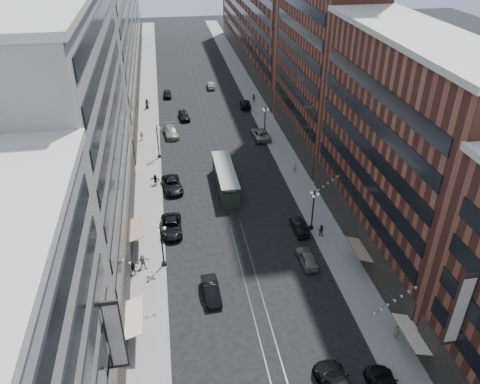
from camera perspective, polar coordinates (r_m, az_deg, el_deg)
ground at (r=81.62m, az=-3.37°, el=6.24°), size 220.00×220.00×0.00m
sidewalk_west at (r=90.47m, az=-11.13°, el=8.34°), size 4.00×180.00×0.15m
sidewalk_east at (r=92.27m, az=2.79°, el=9.36°), size 4.00×180.00×0.15m
rail_west at (r=90.68m, az=-4.55°, el=8.85°), size 0.12×180.00×0.02m
rail_east at (r=90.79m, az=-3.67°, el=8.92°), size 0.12×180.00×0.02m
building_west_mid at (r=51.78m, az=-19.37°, el=6.12°), size 8.00×36.00×28.00m
building_west_far at (r=112.07m, az=-15.06°, el=19.27°), size 8.00×90.00×26.00m
building_east_mid at (r=53.26m, az=19.00°, el=4.49°), size 8.00×30.00×24.00m
building_east_tower at (r=74.99m, az=10.38°, el=20.47°), size 8.00×26.00×42.00m
building_east_far at (r=123.15m, az=2.27°, el=20.77°), size 8.00×72.00×24.00m
lamppost_sw_far at (r=52.15m, az=-9.50°, el=-6.26°), size 1.03×1.14×5.52m
lamppost_sw_mid at (r=75.46m, az=-9.99°, el=6.21°), size 1.03×1.14×5.52m
lamppost_se_far at (r=57.83m, az=8.89°, el=-2.04°), size 1.03×1.14×5.52m
lamppost_se_mid at (r=81.73m, az=3.05°, el=8.66°), size 1.03×1.14×5.52m
streetcar at (r=66.61m, az=-1.80°, el=1.55°), size 2.55×11.53×3.19m
car_2 at (r=58.72m, az=-8.35°, el=-4.18°), size 2.59×5.51×1.52m
car_4 at (r=53.85m, az=8.17°, el=-7.94°), size 1.85×4.35×1.47m
car_5 at (r=49.41m, az=-3.54°, el=-11.89°), size 1.84×4.64×1.50m
pedestrian_2 at (r=52.76m, az=-12.82°, el=-9.11°), size 0.90×0.62×1.69m
pedestrian_4 at (r=47.49m, az=18.53°, el=-15.84°), size 0.63×1.01×1.60m
car_7 at (r=67.39m, az=-8.26°, el=0.89°), size 3.20×5.78×1.53m
car_8 at (r=84.00m, az=-8.42°, el=7.31°), size 2.81×5.81×1.63m
car_9 at (r=102.72m, az=-8.87°, el=11.73°), size 1.72×4.12×1.39m
car_10 at (r=58.67m, az=7.24°, el=-4.18°), size 1.58×4.29×1.40m
car_11 at (r=82.22m, az=2.50°, el=7.08°), size 2.94×5.92×1.61m
car_12 at (r=95.96m, az=0.65°, el=10.70°), size 2.46×5.14×1.45m
car_13 at (r=90.79m, az=-6.86°, el=9.28°), size 2.27×4.74×1.56m
car_14 at (r=107.24m, az=-3.59°, el=12.88°), size 1.48×4.23×1.39m
pedestrian_5 at (r=68.65m, az=-10.29°, el=1.49°), size 1.53×0.98×1.60m
pedestrian_6 at (r=83.02m, az=-11.90°, el=6.76°), size 0.94×0.47×1.56m
pedestrian_7 at (r=57.99m, az=9.82°, el=-4.63°), size 0.86×0.68×1.56m
pedestrian_8 at (r=71.28m, az=6.62°, el=3.08°), size 0.67×0.45×1.78m
pedestrian_9 at (r=98.39m, az=1.68°, el=11.36°), size 1.12×0.78×1.61m
pedestrian_extra_0 at (r=53.60m, az=-11.79°, el=-8.23°), size 1.61×0.92×1.67m
pedestrian_extra_1 at (r=96.73m, az=-11.27°, el=10.52°), size 1.04×0.73×1.94m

